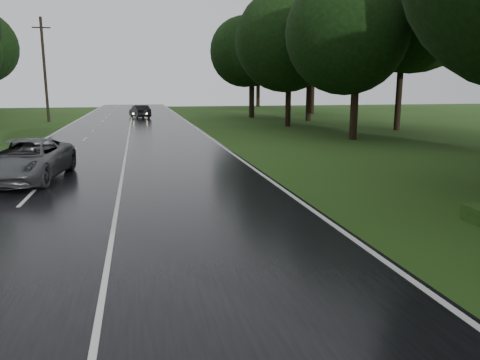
% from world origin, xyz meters
% --- Properties ---
extents(ground, '(160.00, 160.00, 0.00)m').
position_xyz_m(ground, '(0.00, 0.00, 0.00)').
color(ground, '#254514').
rests_on(ground, ground).
extents(road, '(12.00, 140.00, 0.04)m').
position_xyz_m(road, '(0.00, 20.00, 0.02)').
color(road, black).
rests_on(road, ground).
extents(lane_center, '(0.12, 140.00, 0.01)m').
position_xyz_m(lane_center, '(0.00, 20.00, 0.04)').
color(lane_center, silver).
rests_on(lane_center, road).
extents(grey_car, '(3.40, 6.11, 1.62)m').
position_xyz_m(grey_car, '(-3.70, 11.29, 0.85)').
color(grey_car, '#494B4E').
rests_on(grey_car, road).
extents(far_car, '(2.62, 4.78, 1.49)m').
position_xyz_m(far_car, '(0.98, 48.23, 0.79)').
color(far_car, black).
rests_on(far_car, road).
extents(utility_pole_far, '(1.80, 0.28, 10.64)m').
position_xyz_m(utility_pole_far, '(-8.50, 44.05, 0.00)').
color(utility_pole_far, black).
rests_on(utility_pole_far, ground).
extents(tree_right_d, '(7.97, 7.97, 12.46)m').
position_xyz_m(tree_right_d, '(15.61, 22.02, 0.00)').
color(tree_right_d, black).
rests_on(tree_right_d, ground).
extents(tree_right_e, '(8.25, 8.25, 12.89)m').
position_xyz_m(tree_right_e, '(14.53, 33.48, 0.00)').
color(tree_right_e, black).
rests_on(tree_right_e, ground).
extents(tree_right_f, '(8.83, 8.83, 13.79)m').
position_xyz_m(tree_right_f, '(14.19, 46.44, 0.00)').
color(tree_right_f, black).
rests_on(tree_right_f, ground).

